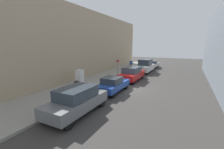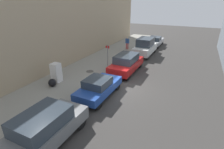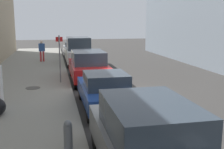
# 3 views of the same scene
# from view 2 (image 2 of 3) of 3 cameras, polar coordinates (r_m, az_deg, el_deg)

# --- Properties ---
(ground_plane) EXTENTS (80.00, 80.00, 0.00)m
(ground_plane) POSITION_cam_2_polar(r_m,az_deg,el_deg) (14.01, 3.29, -4.25)
(ground_plane) COLOR #383533
(sidewalk_slab) EXTENTS (4.78, 44.00, 0.18)m
(sidewalk_slab) POSITION_cam_2_polar(r_m,az_deg,el_deg) (16.05, -11.54, -0.66)
(sidewalk_slab) COLOR gray
(sidewalk_slab) RESTS_ON ground
(building_facade_near) EXTENTS (2.41, 39.60, 8.97)m
(building_facade_near) POSITION_cam_2_polar(r_m,az_deg,el_deg) (17.33, -22.62, 14.98)
(building_facade_near) COLOR tan
(building_facade_near) RESTS_ON ground
(discarded_refrigerator) EXTENTS (0.68, 0.68, 1.59)m
(discarded_refrigerator) POSITION_cam_2_polar(r_m,az_deg,el_deg) (14.98, -17.74, 0.58)
(discarded_refrigerator) COLOR white
(discarded_refrigerator) RESTS_ON sidewalk_slab
(manhole_cover) EXTENTS (0.70, 0.70, 0.02)m
(manhole_cover) POSITION_cam_2_polar(r_m,az_deg,el_deg) (16.76, -7.25, 1.03)
(manhole_cover) COLOR #47443F
(manhole_cover) RESTS_ON sidewalk_slab
(street_sign_post) EXTENTS (0.36, 0.07, 2.48)m
(street_sign_post) POSITION_cam_2_polar(r_m,az_deg,el_deg) (16.52, -1.46, 5.98)
(street_sign_post) COLOR slate
(street_sign_post) RESTS_ON sidewalk_slab
(fire_hydrant) EXTENTS (0.22, 0.22, 0.81)m
(fire_hydrant) POSITION_cam_2_polar(r_m,az_deg,el_deg) (11.03, -21.99, -10.79)
(fire_hydrant) COLOR slate
(fire_hydrant) RESTS_ON sidewalk_slab
(trash_bag) EXTENTS (0.62, 0.62, 0.62)m
(trash_bag) POSITION_cam_2_polar(r_m,az_deg,el_deg) (14.44, -18.94, -2.54)
(trash_bag) COLOR black
(trash_bag) RESTS_ON sidewalk_slab
(pedestrian_walking_far) EXTENTS (0.48, 0.22, 1.66)m
(pedestrian_walking_far) POSITION_cam_2_polar(r_m,az_deg,el_deg) (24.35, 5.02, 10.46)
(pedestrian_walking_far) COLOR #B73338
(pedestrian_walking_far) RESTS_ON sidewalk_slab
(parked_suv_gray) EXTENTS (1.95, 4.62, 1.76)m
(parked_suv_gray) POSITION_cam_2_polar(r_m,az_deg,el_deg) (9.10, -21.49, -16.18)
(parked_suv_gray) COLOR slate
(parked_suv_gray) RESTS_ON ground
(parked_hatchback_blue) EXTENTS (1.80, 4.12, 1.45)m
(parked_hatchback_blue) POSITION_cam_2_polar(r_m,az_deg,el_deg) (12.48, -4.38, -4.06)
(parked_hatchback_blue) COLOR #23479E
(parked_hatchback_blue) RESTS_ON ground
(parked_suv_red) EXTENTS (1.97, 4.72, 1.73)m
(parked_suv_red) POSITION_cam_2_polar(r_m,az_deg,el_deg) (16.80, 4.69, 3.75)
(parked_suv_red) COLOR red
(parked_suv_red) RESTS_ON ground
(parked_van_white) EXTENTS (1.94, 4.71, 2.14)m
(parked_van_white) POSITION_cam_2_polar(r_m,az_deg,el_deg) (22.55, 10.78, 8.92)
(parked_van_white) COLOR silver
(parked_van_white) RESTS_ON ground
(parked_sedan_silver) EXTENTS (1.83, 4.51, 1.39)m
(parked_sedan_silver) POSITION_cam_2_polar(r_m,az_deg,el_deg) (27.73, 13.88, 10.58)
(parked_sedan_silver) COLOR silver
(parked_sedan_silver) RESTS_ON ground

